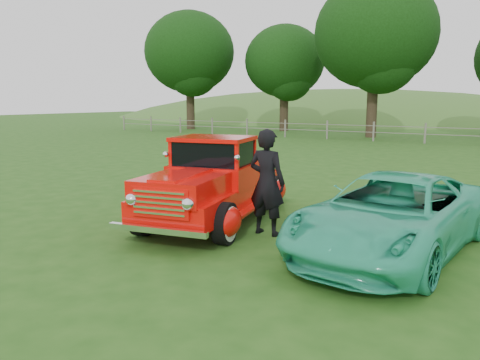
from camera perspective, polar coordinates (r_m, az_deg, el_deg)
The scene contains 9 objects.
ground at distance 8.78m, azimuth -3.58°, elevation -6.98°, with size 140.00×140.00×0.00m, color #214E14.
distant_hills at distance 67.34m, azimuth 23.28°, elevation 2.94°, with size 116.00×60.00×18.00m.
fence_line at distance 29.37m, azimuth 21.64°, elevation 5.32°, with size 48.00×0.12×1.20m.
tree_far_west at distance 41.40m, azimuth -6.17°, elevation 15.20°, with size 7.60×7.60×9.93m.
tree_mid_west at distance 38.86m, azimuth 5.47°, elevation 14.18°, with size 6.40×6.40×8.46m.
tree_near_west at distance 33.38m, azimuth 16.17°, elevation 16.74°, with size 8.00×8.00×10.42m.
red_pickup at distance 9.84m, azimuth -3.06°, elevation -0.38°, with size 2.90×5.22×1.78m.
teal_sedan at distance 8.12m, azimuth 18.06°, elevation -4.07°, with size 2.17×4.70×1.31m, color #2FBC8F.
man at distance 8.75m, azimuth 3.30°, elevation -0.29°, with size 0.73×0.48×2.00m, color black.
Camera 1 is at (4.79, -6.91, 2.53)m, focal length 35.00 mm.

